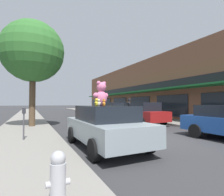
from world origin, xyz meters
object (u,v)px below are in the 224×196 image
at_px(plush_art_car, 106,125).
at_px(teddy_bear_black, 129,102).
at_px(teddy_bear_giant, 101,94).
at_px(parking_meter, 24,120).
at_px(parked_car_far_center, 142,113).
at_px(teddy_bear_teal, 101,103).
at_px(parked_car_far_right, 114,110).
at_px(street_tree, 33,52).
at_px(teddy_bear_orange, 104,103).
at_px(teddy_bear_cream, 99,103).
at_px(fire_hydrant, 58,179).
at_px(teddy_bear_yellow, 96,102).

relative_size(plush_art_car, teddy_bear_black, 15.41).
relative_size(teddy_bear_giant, parking_meter, 0.72).
bearing_deg(parked_car_far_center, teddy_bear_teal, -138.89).
xyz_separation_m(plush_art_car, teddy_bear_black, (0.59, -0.69, 0.85)).
xyz_separation_m(teddy_bear_giant, teddy_bear_teal, (0.30, 0.79, -0.33)).
bearing_deg(parked_car_far_center, teddy_bear_black, -128.11).
height_order(parked_car_far_right, street_tree, street_tree).
relative_size(plush_art_car, teddy_bear_orange, 18.07).
xyz_separation_m(teddy_bear_black, teddy_bear_cream, (-0.93, 0.52, -0.01)).
xyz_separation_m(parked_car_far_center, fire_hydrant, (-7.59, -8.85, -0.33)).
bearing_deg(teddy_bear_cream, parked_car_far_right, -109.06).
height_order(teddy_bear_teal, street_tree, street_tree).
height_order(teddy_bear_black, parking_meter, teddy_bear_black).
xyz_separation_m(teddy_bear_orange, teddy_bear_black, (1.05, 0.24, 0.02)).
bearing_deg(plush_art_car, parking_meter, 144.13).
distance_m(parked_car_far_center, parking_meter, 8.92).
height_order(teddy_bear_orange, parked_car_far_right, teddy_bear_orange).
relative_size(teddy_bear_yellow, teddy_bear_orange, 1.14).
xyz_separation_m(teddy_bear_giant, parked_car_far_right, (5.56, 10.26, -1.08)).
bearing_deg(plush_art_car, parked_car_far_right, 61.45).
height_order(teddy_bear_cream, fire_hydrant, teddy_bear_cream).
relative_size(plush_art_car, fire_hydrant, 5.36).
relative_size(parked_car_far_center, parked_car_far_right, 1.12).
xyz_separation_m(teddy_bear_teal, parked_car_far_right, (5.26, 9.47, -0.74)).
relative_size(plush_art_car, parking_meter, 3.34).
distance_m(teddy_bear_yellow, street_tree, 7.84).
bearing_deg(fire_hydrant, teddy_bear_teal, 61.28).
bearing_deg(teddy_bear_yellow, parked_car_far_right, -167.13).
xyz_separation_m(parked_car_far_center, parked_car_far_right, (0.00, 4.88, 0.01)).
distance_m(plush_art_car, teddy_bear_yellow, 1.07).
bearing_deg(plush_art_car, street_tree, 109.54).
bearing_deg(parking_meter, parked_car_far_center, 23.51).
bearing_deg(street_tree, parked_car_far_right, 26.59).
xyz_separation_m(teddy_bear_orange, teddy_bear_teal, (0.62, 1.82, -0.00)).
bearing_deg(teddy_bear_yellow, street_tree, -122.83).
xyz_separation_m(plush_art_car, teddy_bear_yellow, (-0.51, -0.41, 0.85)).
xyz_separation_m(teddy_bear_giant, teddy_bear_cream, (-0.20, -0.26, -0.32)).
bearing_deg(parking_meter, teddy_bear_black, -38.06).
height_order(parked_car_far_right, parking_meter, parked_car_far_right).
xyz_separation_m(teddy_bear_giant, teddy_bear_orange, (-0.32, -1.03, -0.33)).
height_order(teddy_bear_yellow, fire_hydrant, teddy_bear_yellow).
bearing_deg(teddy_bear_orange, teddy_bear_cream, -157.74).
bearing_deg(teddy_bear_teal, teddy_bear_black, 166.33).
relative_size(teddy_bear_black, parked_car_far_right, 0.07).
height_order(plush_art_car, teddy_bear_cream, teddy_bear_cream).
height_order(teddy_bear_orange, parking_meter, teddy_bear_orange).
distance_m(teddy_bear_black, parked_car_far_right, 12.08).
bearing_deg(fire_hydrant, parked_car_far_right, 61.04).
distance_m(teddy_bear_black, parking_meter, 4.29).
xyz_separation_m(fire_hydrant, parking_meter, (-0.58, 5.29, 0.41)).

